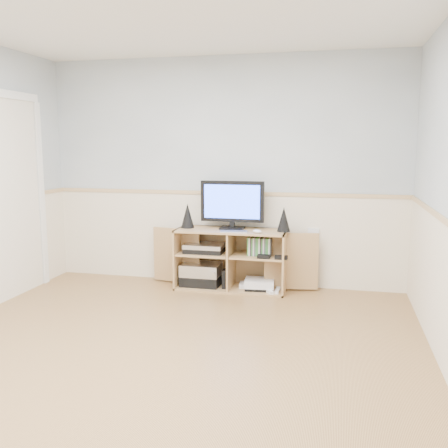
{
  "coord_description": "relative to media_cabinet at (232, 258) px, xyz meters",
  "views": [
    {
      "loc": [
        1.25,
        -3.14,
        1.54
      ],
      "look_at": [
        0.25,
        1.2,
        0.84
      ],
      "focal_mm": 40.0,
      "sensor_mm": 36.0,
      "label": 1
    }
  ],
  "objects": [
    {
      "name": "game_cases",
      "position": [
        0.32,
        -0.07,
        0.15
      ],
      "size": [
        0.26,
        0.14,
        0.19
      ],
      "primitive_type": "cube",
      "color": "#3F8C3F",
      "rests_on": "media_cabinet"
    },
    {
      "name": "wall_outlet",
      "position": [
        0.86,
        0.18,
        0.27
      ],
      "size": [
        0.12,
        0.03,
        0.12
      ],
      "primitive_type": "cube",
      "color": "white",
      "rests_on": "wall_back"
    },
    {
      "name": "av_components",
      "position": [
        -0.32,
        -0.05,
        -0.11
      ],
      "size": [
        0.51,
        0.31,
        0.47
      ],
      "color": "black",
      "rests_on": "media_cabinet"
    },
    {
      "name": "keyboard",
      "position": [
        0.06,
        -0.19,
        0.32
      ],
      "size": [
        0.3,
        0.17,
        0.01
      ],
      "primitive_type": "cube",
      "rotation": [
        0.0,
        0.0,
        0.2
      ],
      "color": "silver",
      "rests_on": "media_cabinet"
    },
    {
      "name": "room",
      "position": [
        -0.2,
        -1.93,
        0.88
      ],
      "size": [
        4.04,
        4.54,
        2.54
      ],
      "color": "#AF8A4D",
      "rests_on": "ground"
    },
    {
      "name": "mouse",
      "position": [
        0.3,
        -0.19,
        0.34
      ],
      "size": [
        0.11,
        0.09,
        0.04
      ],
      "primitive_type": "ellipsoid",
      "rotation": [
        0.0,
        0.0,
        -0.34
      ],
      "color": "white",
      "rests_on": "media_cabinet"
    },
    {
      "name": "monitor",
      "position": [
        -0.0,
        -0.01,
        0.6
      ],
      "size": [
        0.69,
        0.18,
        0.52
      ],
      "color": "black",
      "rests_on": "media_cabinet"
    },
    {
      "name": "media_cabinet",
      "position": [
        0.0,
        0.0,
        0.0
      ],
      "size": [
        1.85,
        0.44,
        0.65
      ],
      "color": "tan",
      "rests_on": "floor"
    },
    {
      "name": "speaker_right",
      "position": [
        0.56,
        -0.03,
        0.45
      ],
      "size": [
        0.14,
        0.14,
        0.26
      ],
      "primitive_type": "cone",
      "color": "black",
      "rests_on": "media_cabinet"
    },
    {
      "name": "speaker_left",
      "position": [
        -0.49,
        -0.03,
        0.45
      ],
      "size": [
        0.14,
        0.14,
        0.27
      ],
      "primitive_type": "cone",
      "color": "black",
      "rests_on": "media_cabinet"
    },
    {
      "name": "game_consoles",
      "position": [
        0.3,
        -0.07,
        -0.26
      ],
      "size": [
        0.45,
        0.3,
        0.11
      ],
      "color": "white",
      "rests_on": "media_cabinet"
    }
  ]
}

